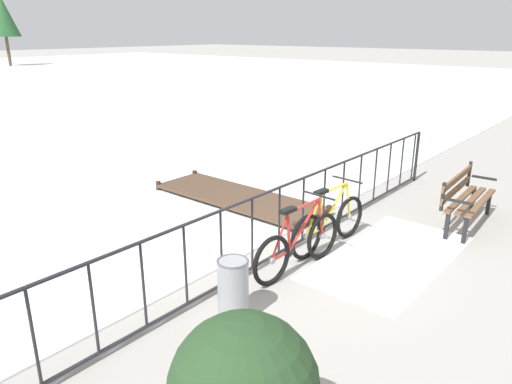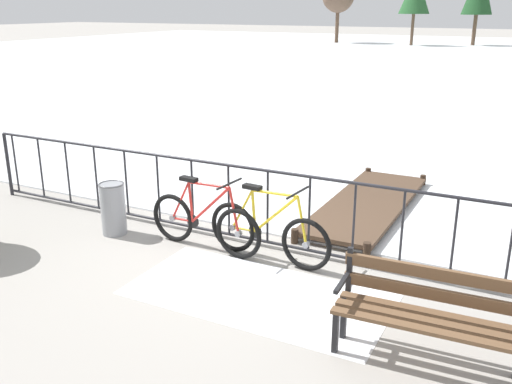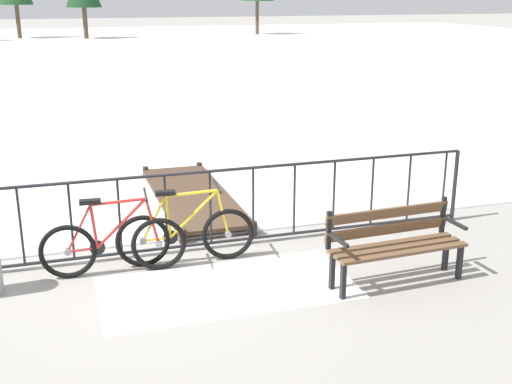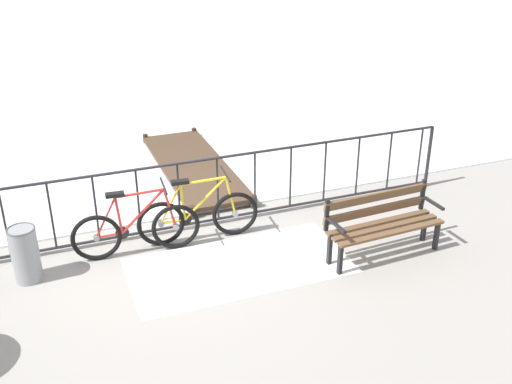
% 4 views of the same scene
% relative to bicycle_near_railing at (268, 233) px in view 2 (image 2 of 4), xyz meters
% --- Properties ---
extents(ground_plane, '(160.00, 160.00, 0.00)m').
position_rel_bicycle_near_railing_xyz_m(ground_plane, '(-0.46, 0.34, -0.37)').
color(ground_plane, '#9E9991').
extents(frozen_pond, '(80.00, 56.00, 0.03)m').
position_rel_bicycle_near_railing_xyz_m(frozen_pond, '(-0.46, 28.74, -0.35)').
color(frozen_pond, white).
rests_on(frozen_pond, ground).
extents(snow_patch, '(2.87, 1.43, 0.01)m').
position_rel_bicycle_near_railing_xyz_m(snow_patch, '(0.30, -0.86, -0.36)').
color(snow_patch, white).
rests_on(snow_patch, ground).
extents(railing_fence, '(9.06, 0.06, 1.07)m').
position_rel_bicycle_near_railing_xyz_m(railing_fence, '(-0.46, 0.34, 0.19)').
color(railing_fence, '#232328').
rests_on(railing_fence, ground).
extents(bicycle_near_railing, '(1.71, 0.52, 0.97)m').
position_rel_bicycle_near_railing_xyz_m(bicycle_near_railing, '(0.00, 0.00, 0.00)').
color(bicycle_near_railing, black).
rests_on(bicycle_near_railing, ground).
extents(bicycle_second, '(1.71, 0.52, 0.97)m').
position_rel_bicycle_near_railing_xyz_m(bicycle_second, '(-0.88, -0.07, 0.00)').
color(bicycle_second, black).
rests_on(bicycle_second, ground).
extents(park_bench, '(1.62, 0.56, 0.89)m').
position_rel_bicycle_near_railing_xyz_m(park_bench, '(2.17, -1.23, 0.14)').
color(park_bench, brown).
rests_on(park_bench, ground).
extents(trash_bin, '(0.35, 0.35, 0.73)m').
position_rel_bicycle_near_railing_xyz_m(trash_bin, '(-2.28, -0.19, 0.00)').
color(trash_bin, gray).
rests_on(trash_bin, ground).
extents(wooden_dock, '(1.10, 3.45, 0.20)m').
position_rel_bicycle_near_railing_xyz_m(wooden_dock, '(0.58, 2.32, -0.25)').
color(wooden_dock, '#4C3828').
rests_on(wooden_dock, ground).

